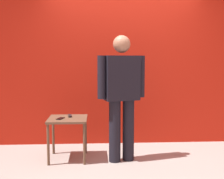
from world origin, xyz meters
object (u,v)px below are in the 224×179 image
cell_phone (60,118)px  tv_remote (70,116)px  standing_person (122,92)px  side_table (68,124)px

cell_phone → tv_remote: size_ratio=0.85×
standing_person → side_table: size_ratio=2.94×
side_table → cell_phone: size_ratio=4.11×
side_table → tv_remote: tv_remote is taller
cell_phone → tv_remote: (0.12, 0.16, 0.01)m
side_table → standing_person: bearing=-8.4°
cell_phone → tv_remote: bearing=73.3°
standing_person → side_table: (-0.75, 0.11, -0.47)m
cell_phone → tv_remote: tv_remote is taller
side_table → cell_phone: cell_phone is taller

